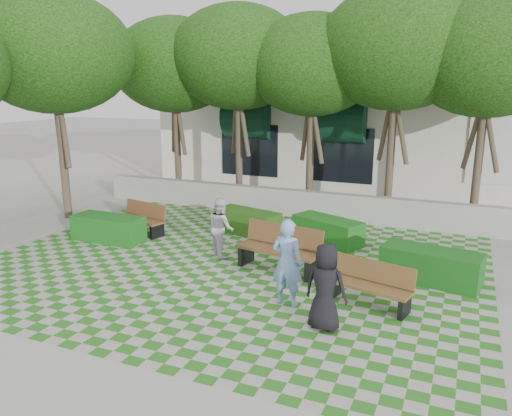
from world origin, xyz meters
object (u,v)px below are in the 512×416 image
at_px(person_blue, 287,263).
at_px(hedge_west, 108,228).
at_px(bench_west, 141,219).
at_px(hedge_midright, 327,230).
at_px(bench_east, 370,285).
at_px(bench_mid, 280,249).
at_px(hedge_east, 431,266).
at_px(hedge_midleft, 247,222).
at_px(person_dark, 325,287).
at_px(person_white, 221,227).

bearing_deg(person_blue, hedge_west, -13.75).
xyz_separation_m(bench_west, hedge_midright, (5.40, 1.26, -0.09)).
distance_m(bench_east, hedge_midright, 4.15).
xyz_separation_m(bench_mid, hedge_east, (3.40, 0.63, -0.15)).
relative_size(bench_east, hedge_east, 0.84).
height_order(bench_west, person_blue, person_blue).
xyz_separation_m(hedge_midright, hedge_midleft, (-2.44, -0.08, -0.00)).
height_order(hedge_west, person_dark, person_dark).
bearing_deg(person_blue, bench_mid, -60.56).
height_order(hedge_midright, hedge_midleft, hedge_midright).
bearing_deg(hedge_midright, hedge_west, -158.67).
distance_m(bench_mid, person_dark, 3.09).
bearing_deg(hedge_midright, person_blue, -85.68).
relative_size(person_blue, person_dark, 1.10).
distance_m(bench_west, hedge_midleft, 3.19).
relative_size(hedge_midright, person_blue, 1.12).
bearing_deg(bench_mid, hedge_midleft, 138.69).
bearing_deg(person_white, bench_west, 27.19).
distance_m(hedge_east, person_blue, 3.57).
xyz_separation_m(bench_mid, hedge_midleft, (-1.94, 2.46, -0.17)).
distance_m(bench_mid, hedge_midleft, 3.14).
bearing_deg(person_blue, hedge_east, -132.23).
relative_size(hedge_east, hedge_west, 1.05).
bearing_deg(bench_west, hedge_midleft, 36.90).
distance_m(hedge_west, person_dark, 7.65).
xyz_separation_m(bench_east, person_dark, (-0.57, -1.33, 0.38)).
bearing_deg(bench_east, person_blue, -144.13).
relative_size(bench_west, hedge_west, 0.88).
height_order(hedge_east, hedge_midright, hedge_east).
bearing_deg(hedge_west, hedge_midleft, 33.03).
xyz_separation_m(bench_west, person_white, (3.15, -0.91, 0.33)).
height_order(bench_east, hedge_midright, bench_east).
relative_size(hedge_west, person_blue, 1.15).
bearing_deg(hedge_east, hedge_midright, 146.82).
height_order(bench_west, hedge_midleft, bench_west).
xyz_separation_m(hedge_midright, hedge_west, (-5.81, -2.27, 0.01)).
height_order(bench_mid, hedge_midright, bench_mid).
height_order(bench_east, person_blue, person_blue).
distance_m(hedge_east, hedge_midright, 3.47).
distance_m(hedge_midleft, person_dark, 6.22).
bearing_deg(hedge_midright, bench_mid, -101.07).
height_order(bench_mid, bench_west, bench_mid).
height_order(hedge_east, hedge_midleft, hedge_east).
xyz_separation_m(bench_east, hedge_midright, (-1.87, 3.70, -0.08)).
distance_m(bench_east, person_blue, 1.73).
distance_m(bench_west, hedge_west, 1.09).
bearing_deg(hedge_west, person_white, 1.58).
height_order(bench_east, bench_mid, bench_mid).
relative_size(hedge_east, hedge_midleft, 1.07).
bearing_deg(person_white, person_blue, -176.60).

